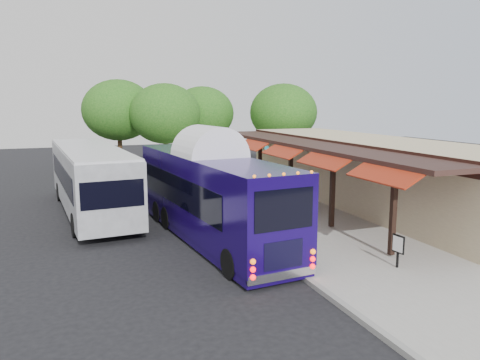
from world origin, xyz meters
name	(u,v)px	position (x,y,z in m)	size (l,w,h in m)	color
ground	(250,240)	(0.00, 0.00, 0.00)	(90.00, 90.00, 0.00)	black
sidewalk	(311,208)	(5.00, 4.00, 0.07)	(10.00, 40.00, 0.15)	#9E9B93
curb	(221,216)	(0.05, 4.00, 0.07)	(0.20, 40.00, 0.16)	gray
station_shelter	(367,171)	(8.38, 4.00, 1.85)	(8.15, 20.00, 3.60)	tan
coach_bus	(210,192)	(-1.45, 0.73, 1.97)	(3.58, 11.65, 3.67)	#16064E
city_bus	(90,177)	(-5.73, 7.30, 1.84)	(3.73, 12.55, 3.32)	gray
ped_a	(251,203)	(1.03, 2.44, 0.95)	(0.58, 0.38, 1.60)	black
ped_b	(300,236)	(0.60, -3.19, 0.98)	(0.81, 0.63, 1.66)	black
ped_c	(207,181)	(0.75, 8.64, 1.03)	(1.03, 0.43, 1.76)	black
ped_d	(197,173)	(1.09, 12.29, 0.99)	(1.08, 0.62, 1.67)	black
sign_board	(398,246)	(3.25, -5.00, 0.90)	(0.11, 0.50, 1.10)	black
tree_left	(165,114)	(0.43, 18.95, 4.64)	(5.44, 5.44, 6.96)	#382314
tree_mid	(202,113)	(4.21, 21.78, 4.57)	(5.35, 5.35, 6.86)	#382314
tree_right	(283,113)	(9.97, 17.92, 4.69)	(5.49, 5.49, 7.03)	#382314
tree_far	(119,110)	(-2.74, 21.77, 4.89)	(5.72, 5.72, 7.33)	#382314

